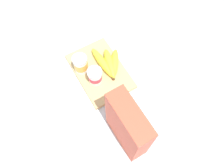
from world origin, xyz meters
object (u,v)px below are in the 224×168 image
Objects in this scene: cereal_box at (128,126)px; yogurt_cup_back at (81,64)px; cutting_board at (100,71)px; banana_bunch at (108,63)px; yogurt_cup_front at (95,76)px.

yogurt_cup_back is at bearing -178.20° from cereal_box.
cereal_box is at bearing -177.56° from yogurt_cup_back.
banana_bunch reaches higher than cutting_board.
banana_bunch is at bearing 161.76° from cereal_box.
cereal_box is at bearing 162.40° from banana_bunch.
cutting_board is at bearing 97.69° from banana_bunch.
yogurt_cup_front is at bearing 176.85° from cereal_box.
cereal_box is 3.07× the size of yogurt_cup_back.
banana_bunch is (-0.04, -0.12, -0.03)m from yogurt_cup_back.
cutting_board is 0.06m from banana_bunch.
yogurt_cup_front is at bearing -161.90° from yogurt_cup_back.
cutting_board is at bearing 169.60° from cereal_box.
banana_bunch is (0.32, -0.10, -0.10)m from cereal_box.
yogurt_cup_back is at bearing 18.10° from yogurt_cup_front.
cereal_box is at bearing 177.49° from yogurt_cup_front.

